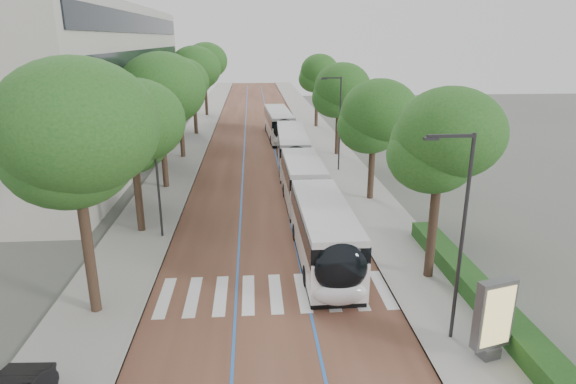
# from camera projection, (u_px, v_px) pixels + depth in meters

# --- Properties ---
(ground) EXTENTS (160.00, 160.00, 0.00)m
(ground) POSITION_uv_depth(u_px,v_px,m) (272.00, 305.00, 21.07)
(ground) COLOR #51544C
(ground) RESTS_ON ground
(road) EXTENTS (11.00, 140.00, 0.02)m
(road) POSITION_uv_depth(u_px,v_px,m) (258.00, 133.00, 59.05)
(road) COLOR brown
(road) RESTS_ON ground
(sidewalk_left) EXTENTS (4.00, 140.00, 0.12)m
(sidewalk_left) POSITION_uv_depth(u_px,v_px,m) (196.00, 134.00, 58.50)
(sidewalk_left) COLOR gray
(sidewalk_left) RESTS_ON ground
(sidewalk_right) EXTENTS (4.00, 140.00, 0.12)m
(sidewalk_right) POSITION_uv_depth(u_px,v_px,m) (319.00, 132.00, 59.57)
(sidewalk_right) COLOR gray
(sidewalk_right) RESTS_ON ground
(kerb_left) EXTENTS (0.20, 140.00, 0.14)m
(kerb_left) POSITION_uv_depth(u_px,v_px,m) (212.00, 134.00, 58.64)
(kerb_left) COLOR gray
(kerb_left) RESTS_ON ground
(kerb_right) EXTENTS (0.20, 140.00, 0.14)m
(kerb_right) POSITION_uv_depth(u_px,v_px,m) (303.00, 132.00, 59.43)
(kerb_right) COLOR gray
(kerb_right) RESTS_ON ground
(zebra_crossing) EXTENTS (10.55, 3.60, 0.01)m
(zebra_crossing) POSITION_uv_depth(u_px,v_px,m) (276.00, 293.00, 22.02)
(zebra_crossing) COLOR silver
(zebra_crossing) RESTS_ON ground
(lane_line_left) EXTENTS (0.12, 126.00, 0.01)m
(lane_line_left) POSITION_uv_depth(u_px,v_px,m) (245.00, 133.00, 58.93)
(lane_line_left) COLOR #235DB2
(lane_line_left) RESTS_ON road
(lane_line_right) EXTENTS (0.12, 126.00, 0.01)m
(lane_line_right) POSITION_uv_depth(u_px,v_px,m) (271.00, 133.00, 59.16)
(lane_line_right) COLOR #235DB2
(lane_line_right) RESTS_ON road
(office_building) EXTENTS (18.11, 40.00, 14.00)m
(office_building) POSITION_uv_depth(u_px,v_px,m) (47.00, 86.00, 44.14)
(office_building) COLOR #AAA79D
(office_building) RESTS_ON ground
(hedge) EXTENTS (1.20, 14.00, 0.80)m
(hedge) POSITION_uv_depth(u_px,v_px,m) (475.00, 287.00, 21.56)
(hedge) COLOR #1A3B14
(hedge) RESTS_ON sidewalk_right
(streetlight_near) EXTENTS (1.82, 0.20, 8.00)m
(streetlight_near) POSITION_uv_depth(u_px,v_px,m) (459.00, 224.00, 17.22)
(streetlight_near) COLOR #292A2B
(streetlight_near) RESTS_ON sidewalk_right
(streetlight_far) EXTENTS (1.82, 0.20, 8.00)m
(streetlight_far) POSITION_uv_depth(u_px,v_px,m) (338.00, 116.00, 40.96)
(streetlight_far) COLOR #292A2B
(streetlight_far) RESTS_ON sidewalk_right
(lamp_post_left) EXTENTS (0.14, 0.14, 8.00)m
(lamp_post_left) POSITION_uv_depth(u_px,v_px,m) (157.00, 170.00, 26.97)
(lamp_post_left) COLOR #292A2B
(lamp_post_left) RESTS_ON sidewalk_left
(trees_left) EXTENTS (6.33, 61.13, 10.07)m
(trees_left) POSITION_uv_depth(u_px,v_px,m) (175.00, 87.00, 42.74)
(trees_left) COLOR black
(trees_left) RESTS_ON ground
(trees_right) EXTENTS (5.36, 46.79, 8.73)m
(trees_right) POSITION_uv_depth(u_px,v_px,m) (351.00, 99.00, 40.60)
(trees_right) COLOR black
(trees_right) RESTS_ON ground
(lead_bus) EXTENTS (2.67, 18.42, 3.20)m
(lead_bus) POSITION_uv_depth(u_px,v_px,m) (314.00, 209.00, 28.16)
(lead_bus) COLOR black
(lead_bus) RESTS_ON ground
(bus_queued_0) EXTENTS (2.93, 12.47, 3.20)m
(bus_queued_0) POSITION_uv_depth(u_px,v_px,m) (292.00, 150.00, 43.17)
(bus_queued_0) COLOR silver
(bus_queued_0) RESTS_ON ground
(bus_queued_1) EXTENTS (3.01, 12.49, 3.20)m
(bus_queued_1) POSITION_uv_depth(u_px,v_px,m) (279.00, 125.00, 55.63)
(bus_queued_1) COLOR silver
(bus_queued_1) RESTS_ON ground
(ad_panel) EXTENTS (1.53, 0.78, 3.08)m
(ad_panel) POSITION_uv_depth(u_px,v_px,m) (493.00, 318.00, 16.99)
(ad_panel) COLOR #59595B
(ad_panel) RESTS_ON sidewalk_right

